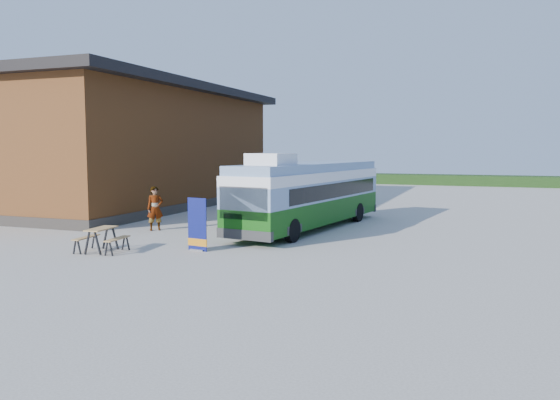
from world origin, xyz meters
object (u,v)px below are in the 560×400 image
at_px(slurry_tanker, 333,183).
at_px(picnic_table, 101,234).
at_px(person_a, 155,208).
at_px(bus, 310,193).
at_px(person_b, 306,207).
at_px(banner, 197,229).

bearing_deg(slurry_tanker, picnic_table, -86.81).
relative_size(person_a, slurry_tanker, 0.36).
bearing_deg(slurry_tanker, person_a, -92.24).
relative_size(bus, person_b, 6.51).
bearing_deg(banner, bus, 81.15).
bearing_deg(person_b, person_a, -12.11).
relative_size(bus, banner, 6.04).
bearing_deg(person_b, banner, 32.44).
bearing_deg(person_b, bus, 73.48).
xyz_separation_m(bus, picnic_table, (-5.09, -8.01, -1.00)).
bearing_deg(person_b, picnic_table, 17.11).
relative_size(picnic_table, person_b, 0.94).
bearing_deg(slurry_tanker, person_b, -70.97).
distance_m(person_a, person_b, 6.90).
relative_size(bus, person_a, 5.83).
bearing_deg(picnic_table, person_a, 96.04).
height_order(picnic_table, slurry_tanker, slurry_tanker).
height_order(person_a, person_b, person_a).
bearing_deg(slurry_tanker, banner, -78.95).
bearing_deg(banner, person_a, 147.36).
xyz_separation_m(person_a, person_b, (5.80, 3.74, -0.10)).
xyz_separation_m(picnic_table, person_b, (4.67, 8.79, 0.24)).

